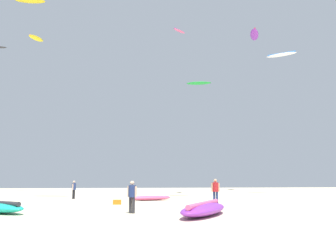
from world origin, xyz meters
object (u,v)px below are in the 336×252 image
object	(u,v)px
person_left	(74,188)
kite_aloft_1	(179,31)
cooler_box	(117,202)
kite_aloft_3	(281,55)
kite_aloft_7	(254,35)
kite_aloft_2	(199,83)
kite_grounded_far	(204,209)
person_foreground	(132,194)
person_midground	(215,189)
kite_grounded_near	(150,198)
kite_aloft_5	(30,1)
kite_aloft_9	(36,38)

from	to	relation	value
person_left	kite_aloft_1	world-z (taller)	kite_aloft_1
cooler_box	kite_aloft_3	xyz separation A→B (m)	(18.77, 14.17, 16.05)
kite_aloft_1	kite_aloft_7	distance (m)	11.54
kite_aloft_2	kite_aloft_3	distance (m)	15.10
cooler_box	kite_aloft_7	world-z (taller)	kite_aloft_7
person_left	kite_grounded_far	bearing A→B (deg)	-44.02
person_foreground	cooler_box	xyz separation A→B (m)	(-0.79, 6.68, -0.79)
person_midground	kite_aloft_3	bearing A→B (deg)	152.89
kite_grounded_near	kite_aloft_5	distance (m)	35.86
person_left	kite_aloft_3	bearing A→B (deg)	35.59
kite_grounded_far	kite_aloft_5	distance (m)	44.76
kite_grounded_far	kite_aloft_9	size ratio (longest dim) A/B	2.63
cooler_box	kite_aloft_9	distance (m)	25.04
person_midground	kite_aloft_7	distance (m)	36.67
kite_aloft_2	kite_aloft_9	world-z (taller)	kite_aloft_9
person_midground	kite_aloft_5	size ratio (longest dim) A/B	0.43
kite_aloft_7	person_foreground	bearing A→B (deg)	-120.64
kite_grounded_near	kite_aloft_7	xyz separation A→B (m)	(17.21, 20.95, 23.01)
person_foreground	person_left	distance (m)	15.10
person_midground	kite_aloft_2	distance (m)	32.24
kite_aloft_2	kite_aloft_7	size ratio (longest dim) A/B	0.82
kite_grounded_near	kite_grounded_far	size ratio (longest dim) A/B	0.70
cooler_box	kite_grounded_near	bearing A→B (deg)	59.88
cooler_box	kite_aloft_1	distance (m)	34.68
kite_aloft_1	cooler_box	bearing A→B (deg)	-108.52
person_foreground	kite_grounded_near	world-z (taller)	person_foreground
kite_aloft_2	kite_aloft_5	size ratio (longest dim) A/B	0.94
kite_aloft_1	kite_aloft_3	world-z (taller)	kite_aloft_1
person_midground	person_left	distance (m)	13.41
kite_aloft_1	kite_aloft_9	size ratio (longest dim) A/B	1.09
person_left	kite_aloft_2	xyz separation A→B (m)	(15.49, 19.80, 15.07)
kite_aloft_3	kite_aloft_1	bearing A→B (deg)	134.57
cooler_box	kite_aloft_2	world-z (taller)	kite_aloft_2
kite_grounded_far	kite_aloft_2	world-z (taller)	kite_aloft_2
kite_aloft_3	kite_aloft_7	size ratio (longest dim) A/B	0.73
kite_aloft_1	kite_aloft_7	size ratio (longest dim) A/B	0.49
kite_grounded_near	kite_aloft_3	size ratio (longest dim) A/B	1.13
person_foreground	kite_aloft_7	distance (m)	43.48
kite_grounded_near	cooler_box	size ratio (longest dim) A/B	6.83
person_midground	kite_aloft_2	size ratio (longest dim) A/B	0.45
kite_grounded_far	kite_aloft_7	size ratio (longest dim) A/B	1.19
kite_grounded_near	kite_aloft_7	distance (m)	35.56
kite_aloft_2	kite_aloft_1	bearing A→B (deg)	-141.19
kite_aloft_5	kite_aloft_1	bearing A→B (deg)	1.37
kite_grounded_far	kite_aloft_3	xyz separation A→B (m)	(14.62, 22.52, 15.90)
kite_grounded_far	person_left	bearing A→B (deg)	116.38
person_left	kite_aloft_1	xyz separation A→B (m)	(12.12, 17.09, 22.03)
person_foreground	kite_grounded_near	xyz separation A→B (m)	(1.82, 11.19, -0.74)
kite_aloft_9	person_foreground	bearing A→B (deg)	-65.22
kite_aloft_7	kite_aloft_9	distance (m)	31.47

